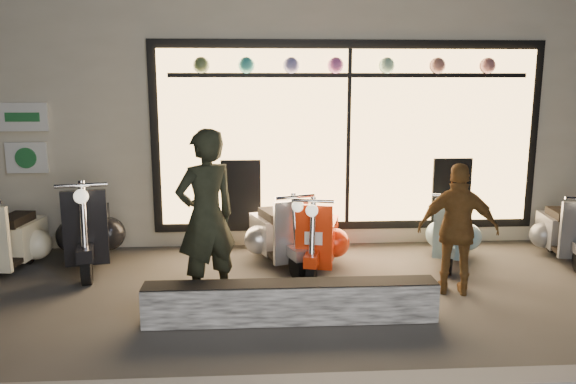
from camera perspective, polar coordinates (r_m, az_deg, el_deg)
name	(u,v)px	position (r m, az deg, el deg)	size (l,w,h in m)	color
ground	(303,296)	(6.27, 1.48, -10.51)	(40.00, 40.00, 0.00)	#383533
shop_building	(280,93)	(10.81, -0.77, 10.02)	(10.20, 6.23, 4.20)	beige
graffiti_barrier	(291,302)	(5.59, 0.30, -11.11)	(2.86, 0.28, 0.40)	black
scooter_silver	(276,233)	(7.27, -1.25, -4.22)	(0.72, 1.35, 0.97)	black
scooter_red	(319,237)	(7.10, 3.18, -4.61)	(0.64, 1.36, 0.97)	black
scooter_black	(90,229)	(7.66, -19.51, -3.56)	(0.72, 1.59, 1.13)	black
scooter_cream	(15,239)	(7.76, -26.00, -4.34)	(0.53, 1.38, 0.98)	black
scooter_blue	(453,231)	(7.74, 16.41, -3.81)	(0.76, 1.29, 0.94)	black
scooter_grey	(561,231)	(8.32, 26.00, -3.56)	(0.52, 1.28, 0.91)	black
man	(206,217)	(5.92, -8.30, -2.54)	(0.68, 0.44, 1.85)	black
woman	(458,230)	(6.41, 16.89, -3.67)	(0.86, 0.36, 1.46)	brown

